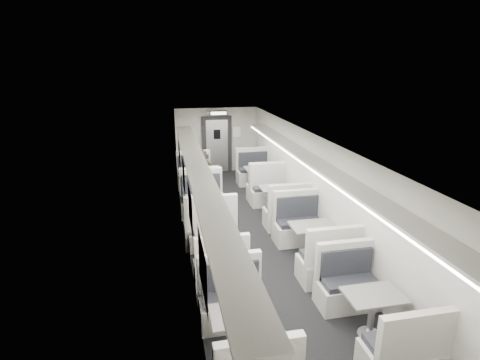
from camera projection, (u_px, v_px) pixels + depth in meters
name	position (u px, v px, depth m)	size (l,w,h in m)	color
room	(255.00, 193.00, 8.31)	(3.24, 12.24, 2.64)	black
booth_left_a	(197.00, 183.00, 11.55)	(1.12, 2.26, 1.21)	beige
booth_left_b	(206.00, 213.00, 9.26)	(1.16, 2.35, 1.26)	beige
booth_left_c	(216.00, 248.00, 7.64)	(0.99, 2.01, 1.07)	beige
booth_left_d	(242.00, 335.00, 5.18)	(1.03, 2.09, 1.12)	beige
booth_right_a	(260.00, 179.00, 11.92)	(1.13, 2.28, 1.22)	beige
booth_right_b	(277.00, 201.00, 10.11)	(1.11, 2.26, 1.21)	beige
booth_right_c	(312.00, 242.00, 7.80)	(1.11, 2.24, 1.20)	beige
booth_right_d	(372.00, 315.00, 5.60)	(1.03, 2.08, 1.11)	beige
passenger	(204.00, 174.00, 11.25)	(0.55, 0.36, 1.52)	black
window_a	(179.00, 154.00, 11.16)	(0.02, 1.18, 0.84)	black
window_b	(184.00, 175.00, 9.10)	(0.02, 1.18, 0.84)	black
window_c	(190.00, 208.00, 7.05)	(0.02, 1.18, 0.84)	black
window_d	(203.00, 269.00, 4.99)	(0.02, 1.18, 0.84)	black
luggage_rack_left	(199.00, 169.00, 7.57)	(0.46, 10.40, 0.09)	beige
luggage_rack_right	(314.00, 163.00, 8.05)	(0.46, 10.40, 0.09)	beige
vestibule_door	(217.00, 145.00, 13.90)	(1.10, 0.13, 2.10)	black
exit_sign	(218.00, 113.00, 13.07)	(0.62, 0.12, 0.16)	black
wall_notice	(237.00, 132.00, 13.89)	(0.32, 0.02, 0.40)	white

